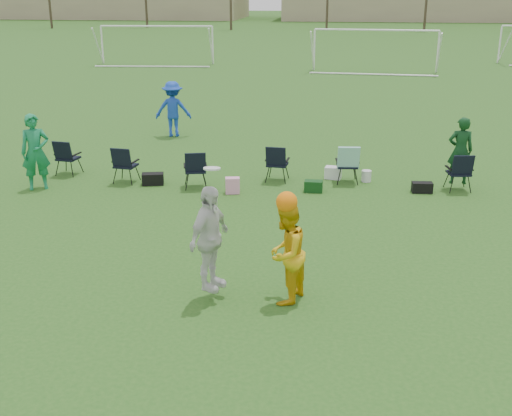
% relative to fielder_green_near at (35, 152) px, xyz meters
% --- Properties ---
extents(ground, '(260.00, 260.00, 0.00)m').
position_rel_fielder_green_near_xyz_m(ground, '(5.39, -6.78, -0.96)').
color(ground, '#23541A').
rests_on(ground, ground).
extents(fielder_green_near, '(0.83, 0.73, 1.91)m').
position_rel_fielder_green_near_xyz_m(fielder_green_near, '(0.00, 0.00, 0.00)').
color(fielder_green_near, '#167B4A').
rests_on(fielder_green_near, ground).
extents(fielder_blue, '(1.29, 0.86, 1.86)m').
position_rel_fielder_green_near_xyz_m(fielder_blue, '(1.88, 6.34, -0.02)').
color(fielder_blue, '#1840B7').
rests_on(fielder_blue, ground).
extents(center_contest, '(2.03, 1.12, 2.26)m').
position_rel_fielder_green_near_xyz_m(center_contest, '(6.20, -5.33, 0.01)').
color(center_contest, silver).
rests_on(center_contest, ground).
extents(sideline_setup, '(10.98, 1.95, 1.85)m').
position_rel_fielder_green_near_xyz_m(sideline_setup, '(6.01, 1.22, -0.42)').
color(sideline_setup, '#0F3919').
rests_on(sideline_setup, ground).
extents(goal_left, '(7.39, 0.76, 2.46)m').
position_rel_fielder_green_near_xyz_m(goal_left, '(-4.61, 27.22, 0.97)').
color(goal_left, white).
rests_on(goal_left, ground).
extents(goal_mid, '(7.40, 0.63, 2.46)m').
position_rel_fielder_green_near_xyz_m(goal_mid, '(9.39, 25.22, 0.97)').
color(goal_mid, white).
rests_on(goal_mid, ground).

